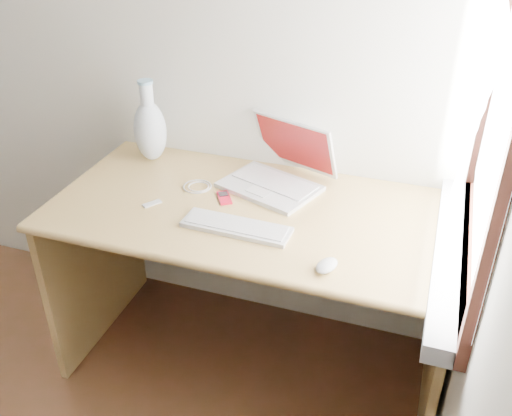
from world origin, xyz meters
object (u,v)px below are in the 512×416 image
(external_keyboard, at_px, (236,227))
(vase, at_px, (150,129))
(laptop, at_px, (273,171))
(desk, at_px, (260,245))

(external_keyboard, bearing_deg, vase, 145.01)
(laptop, xyz_separation_m, vase, (-0.55, 0.04, 0.08))
(laptop, height_order, vase, vase)
(desk, xyz_separation_m, external_keyboard, (-0.01, -0.24, 0.23))
(vase, bearing_deg, laptop, -4.20)
(external_keyboard, relative_size, vase, 1.11)
(desk, relative_size, laptop, 3.52)
(external_keyboard, bearing_deg, laptop, 88.44)
(desk, bearing_deg, vase, 163.75)
(external_keyboard, height_order, vase, vase)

